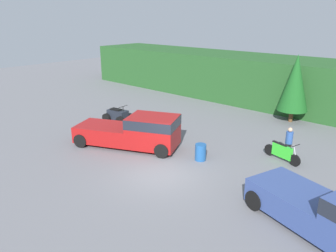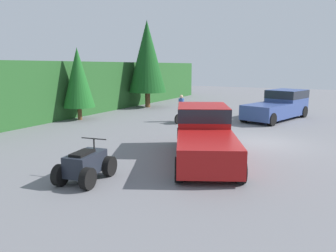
{
  "view_description": "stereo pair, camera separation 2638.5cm",
  "coord_description": "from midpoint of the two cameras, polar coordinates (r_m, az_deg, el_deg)",
  "views": [
    {
      "loc": [
        9.69,
        -10.22,
        7.22
      ],
      "look_at": [
        -2.76,
        3.48,
        0.95
      ],
      "focal_mm": 35.0,
      "sensor_mm": 36.0,
      "label": 1
    },
    {
      "loc": [
        -15.44,
        -3.08,
        3.58
      ],
      "look_at": [
        -2.76,
        3.48,
        0.95
      ],
      "focal_mm": 35.0,
      "sensor_mm": 36.0,
      "label": 2
    }
  ],
  "objects": [
    {
      "name": "dirt_bike",
      "position": [
        14.5,
        65.21,
        -12.78
      ],
      "size": [
        2.19,
        0.84,
        1.12
      ],
      "rotation": [
        0.0,
        0.0,
        -0.27
      ],
      "color": "black",
      "rests_on": "ground_plane"
    },
    {
      "name": "steel_barrel",
      "position": [
        10.96,
        55.13,
        -17.01
      ],
      "size": [
        0.58,
        0.58,
        0.88
      ],
      "color": "#1E5193",
      "rests_on": "ground_plane"
    },
    {
      "name": "pickup_truck_red",
      "position": [
        9.29,
        34.31,
        -13.06
      ],
      "size": [
        6.27,
        4.38,
        1.93
      ],
      "rotation": [
        0.0,
        0.0,
        0.43
      ],
      "color": "maroon",
      "rests_on": "ground_plane"
    },
    {
      "name": "quad_atv",
      "position": [
        12.54,
        15.52,
        -5.03
      ],
      "size": [
        2.1,
        1.45,
        1.26
      ],
      "rotation": [
        0.0,
        0.0,
        0.14
      ],
      "color": "black",
      "rests_on": "ground_plane"
    },
    {
      "name": "ground_plane",
      "position": [
        9.03,
        55.36,
        -27.4
      ],
      "size": [
        80.0,
        80.0,
        0.0
      ],
      "primitive_type": "plane",
      "color": "slate"
    },
    {
      "name": "tree_left",
      "position": [
        19.44,
        53.82,
        3.34
      ],
      "size": [
        2.1,
        2.1,
        4.76
      ],
      "color": "brown",
      "rests_on": "ground_plane"
    },
    {
      "name": "hillside_backdrop",
      "position": [
        23.09,
        48.89,
        3.67
      ],
      "size": [
        44.0,
        6.0,
        3.88
      ],
      "color": "#235123",
      "rests_on": "ground_plane"
    },
    {
      "name": "rider_person",
      "position": [
        14.76,
        65.56,
        -10.42
      ],
      "size": [
        0.48,
        0.48,
        1.74
      ],
      "rotation": [
        0.0,
        0.0,
        -0.44
      ],
      "color": "black",
      "rests_on": "ground_plane"
    }
  ]
}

